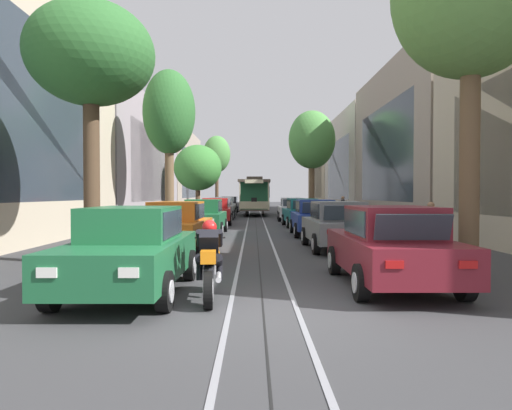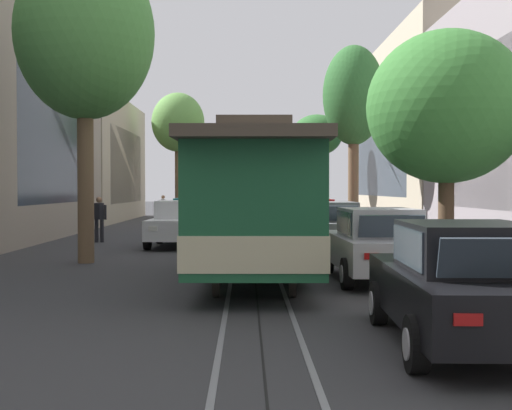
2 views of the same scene
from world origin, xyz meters
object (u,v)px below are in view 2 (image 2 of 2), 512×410
Objects in this scene: parked_car_silver_sixth_left at (377,244)px; street_tree_kerb_left_mid at (447,108)px; street_tree_kerb_left_near at (317,136)px; fire_hydrant at (314,213)px; parked_car_green_near_left at (284,206)px; street_tree_kerb_right_near at (178,123)px; parked_car_green_mid_left at (298,212)px; parked_car_grey_fifth_left at (331,226)px; parked_car_grey_second_right at (206,209)px; parked_car_blue_mid_right at (201,212)px; street_tree_kerb_left_second at (354,98)px; motorcycle_with_rider at (262,208)px; pedestrian_on_right_pavement at (99,217)px; street_tree_kerb_right_second at (85,35)px; pedestrian_on_left_pavement at (163,207)px; parked_car_black_far_left at (465,284)px; parked_car_white_fifth_right at (180,223)px; parked_car_red_fourth_left at (312,218)px; parked_car_orange_second_left at (293,208)px; cable_car_trolley at (255,205)px; parked_car_teal_fourth_right at (192,216)px; parked_car_maroon_near_right at (212,206)px.

parked_car_silver_sixth_left is 4.42m from street_tree_kerb_left_mid.
street_tree_kerb_left_near reaches higher than fire_hydrant.
parked_car_green_near_left is 9.16m from street_tree_kerb_right_near.
parked_car_green_near_left is at bearing -89.83° from parked_car_green_mid_left.
parked_car_grey_fifth_left and parked_car_grey_second_right have the same top height.
street_tree_kerb_left_second reaches higher than parked_car_blue_mid_right.
parked_car_silver_sixth_left is 2.21× the size of motorcycle_with_rider.
street_tree_kerb_right_second is at bearing 99.26° from pedestrian_on_right_pavement.
parked_car_grey_fifth_left is at bearing 111.34° from pedestrian_on_left_pavement.
parked_car_black_far_left and parked_car_white_fifth_right have the same top height.
parked_car_silver_sixth_left is 0.74× the size of street_tree_kerb_left_mid.
parked_car_red_fourth_left is 11.35m from street_tree_kerb_left_mid.
pedestrian_on_right_pavement is (3.07, 15.02, 0.16)m from parked_car_grey_second_right.
parked_car_grey_second_right and parked_car_blue_mid_right have the same top height.
street_tree_kerb_right_second reaches higher than motorcycle_with_rider.
parked_car_silver_sixth_left is at bearing 93.01° from motorcycle_with_rider.
parked_car_orange_second_left is 0.52× the size of street_tree_kerb_left_second.
parked_car_silver_sixth_left reaches higher than motorcycle_with_rider.
parked_car_teal_fourth_right is at bearing -80.36° from cable_car_trolley.
street_tree_kerb_left_near reaches higher than parked_car_grey_second_right.
fire_hydrant is (-1.72, 3.99, -0.38)m from parked_car_green_near_left.
pedestrian_on_right_pavement is (8.27, 15.48, 0.16)m from parked_car_orange_second_left.
parked_car_green_near_left is 4.36m from fire_hydrant.
parked_car_teal_fourth_right is at bearing 63.88° from fire_hydrant.
street_tree_kerb_right_near reaches higher than street_tree_kerb_left_near.
street_tree_kerb_right_near is 0.91× the size of cable_car_trolley.
parked_car_green_near_left is 0.52× the size of street_tree_kerb_left_second.
parked_car_red_fourth_left is at bearing -141.98° from parked_car_white_fifth_right.
parked_car_green_near_left is at bearing -89.54° from parked_car_silver_sixth_left.
parked_car_grey_second_right is 7.61m from street_tree_kerb_right_near.
parked_car_teal_fourth_right is 2.77× the size of pedestrian_on_left_pavement.
street_tree_kerb_right_near is 4.90× the size of pedestrian_on_right_pavement.
cable_car_trolley is at bearing 74.04° from street_tree_kerb_left_second.
pedestrian_on_left_pavement is at bearing 36.36° from parked_car_green_near_left.
cable_car_trolley reaches higher than motorcycle_with_rider.
parked_car_green_near_left is at bearing -87.99° from parked_car_orange_second_left.
parked_car_teal_fourth_right is at bearing 64.02° from street_tree_kerb_left_near.
parked_car_orange_second_left is at bearing 56.99° from fire_hydrant.
parked_car_white_fifth_right is at bearing 90.52° from parked_car_teal_fourth_right.
street_tree_kerb_left_near is at bearing -154.70° from parked_car_grey_second_right.
street_tree_kerb_left_near is at bearing -93.27° from parked_car_silver_sixth_left.
parked_car_orange_second_left and parked_car_grey_second_right have the same top height.
parked_car_green_mid_left and parked_car_red_fourth_left have the same top height.
parked_car_white_fifth_right is 0.53× the size of street_tree_kerb_right_near.
parked_car_maroon_near_right is at bearing -75.35° from parked_car_red_fourth_left.
street_tree_kerb_left_near is at bearing -98.41° from cable_car_trolley.
parked_car_white_fifth_right is 0.74× the size of street_tree_kerb_left_mid.
parked_car_grey_second_right is at bearing -78.50° from parked_car_silver_sixth_left.
parked_car_white_fifth_right is at bearing 65.50° from parked_car_green_mid_left.
parked_car_red_fourth_left is 6.60m from street_tree_kerb_left_second.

